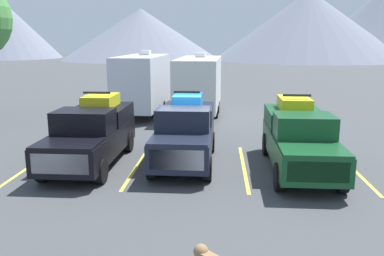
# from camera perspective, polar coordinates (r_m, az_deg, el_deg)

# --- Properties ---
(ground_plane) EXTENTS (240.00, 240.00, 0.00)m
(ground_plane) POSITION_cam_1_polar(r_m,az_deg,el_deg) (15.53, -0.15, -4.85)
(ground_plane) COLOR #3F4244
(pickup_truck_a) EXTENTS (2.27, 5.74, 2.57)m
(pickup_truck_a) POSITION_cam_1_polar(r_m,az_deg,el_deg) (15.75, -13.58, -0.58)
(pickup_truck_a) COLOR black
(pickup_truck_a) RESTS_ON ground
(pickup_truck_b) EXTENTS (2.17, 5.24, 2.59)m
(pickup_truck_b) POSITION_cam_1_polar(r_m,az_deg,el_deg) (15.38, -0.94, -0.48)
(pickup_truck_b) COLOR black
(pickup_truck_b) RESTS_ON ground
(pickup_truck_c) EXTENTS (2.22, 5.91, 2.56)m
(pickup_truck_c) POSITION_cam_1_polar(r_m,az_deg,el_deg) (15.08, 14.46, -1.16)
(pickup_truck_c) COLOR #144723
(pickup_truck_c) RESTS_ON ground
(lot_stripe_a) EXTENTS (0.12, 5.50, 0.01)m
(lot_stripe_a) POSITION_cam_1_polar(r_m,az_deg,el_deg) (16.63, -20.72, -4.49)
(lot_stripe_a) COLOR gold
(lot_stripe_a) RESTS_ON ground
(lot_stripe_b) EXTENTS (0.12, 5.50, 0.01)m
(lot_stripe_b) POSITION_cam_1_polar(r_m,az_deg,el_deg) (15.46, -7.45, -5.03)
(lot_stripe_b) COLOR gold
(lot_stripe_b) RESTS_ON ground
(lot_stripe_c) EXTENTS (0.12, 5.50, 0.01)m
(lot_stripe_c) POSITION_cam_1_polar(r_m,az_deg,el_deg) (15.21, 7.10, -5.30)
(lot_stripe_c) COLOR gold
(lot_stripe_c) RESTS_ON ground
(lot_stripe_d) EXTENTS (0.12, 5.50, 0.01)m
(lot_stripe_d) POSITION_cam_1_polar(r_m,az_deg,el_deg) (15.93, 21.21, -5.24)
(lot_stripe_d) COLOR gold
(lot_stripe_d) RESTS_ON ground
(camper_trailer_a) EXTENTS (2.60, 7.69, 3.85)m
(camper_trailer_a) POSITION_cam_1_polar(r_m,az_deg,el_deg) (25.23, -6.81, 6.35)
(camper_trailer_a) COLOR silver
(camper_trailer_a) RESTS_ON ground
(camper_trailer_b) EXTENTS (2.66, 8.13, 3.72)m
(camper_trailer_b) POSITION_cam_1_polar(r_m,az_deg,el_deg) (24.97, 0.97, 6.23)
(camper_trailer_b) COLOR white
(camper_trailer_b) RESTS_ON ground
(mountain_ridge) EXTENTS (122.77, 44.75, 16.86)m
(mountain_ridge) POSITION_cam_1_polar(r_m,az_deg,el_deg) (96.25, 7.62, 13.73)
(mountain_ridge) COLOR slate
(mountain_ridge) RESTS_ON ground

